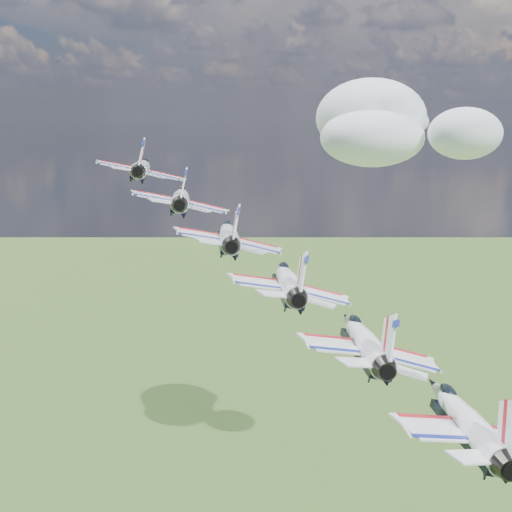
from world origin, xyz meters
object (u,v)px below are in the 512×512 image
(jet_1, at_px, (181,198))
(jet_2, at_px, (228,234))
(jet_4, at_px, (363,339))
(jet_0, at_px, (142,167))
(jet_5, at_px, (464,418))
(jet_3, at_px, (287,280))

(jet_1, height_order, jet_2, jet_1)
(jet_1, height_order, jet_4, jet_1)
(jet_0, relative_size, jet_4, 1.00)
(jet_0, height_order, jet_5, jet_0)
(jet_1, bearing_deg, jet_0, 118.34)
(jet_1, distance_m, jet_3, 24.33)
(jet_2, xyz_separation_m, jet_4, (18.14, -14.93, -6.35))
(jet_1, bearing_deg, jet_2, -61.66)
(jet_5, bearing_deg, jet_1, 118.34)
(jet_3, bearing_deg, jet_4, -61.66)
(jet_2, xyz_separation_m, jet_5, (27.21, -22.40, -9.52))
(jet_2, bearing_deg, jet_0, 118.34)
(jet_0, xyz_separation_m, jet_5, (45.34, -37.33, -15.86))
(jet_1, xyz_separation_m, jet_3, (18.14, -14.93, -6.35))
(jet_3, bearing_deg, jet_2, 118.34)
(jet_0, relative_size, jet_3, 1.00)
(jet_0, xyz_separation_m, jet_4, (36.27, -29.87, -12.69))
(jet_0, height_order, jet_2, jet_0)
(jet_1, distance_m, jet_2, 12.17)
(jet_5, bearing_deg, jet_0, 118.34)
(jet_1, xyz_separation_m, jet_2, (9.07, -7.47, -3.17))
(jet_5, bearing_deg, jet_3, 118.34)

